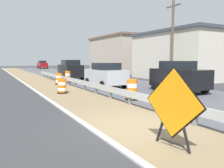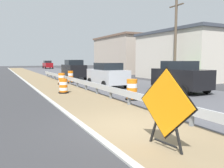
{
  "view_description": "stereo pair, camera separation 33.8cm",
  "coord_description": "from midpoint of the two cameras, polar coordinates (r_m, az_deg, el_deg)",
  "views": [
    {
      "loc": [
        -4.05,
        -6.28,
        2.22
      ],
      "look_at": [
        1.89,
        4.83,
        0.87
      ],
      "focal_mm": 36.66,
      "sensor_mm": 36.0,
      "label": 1
    },
    {
      "loc": [
        -3.75,
        -6.44,
        2.22
      ],
      "look_at": [
        1.89,
        4.83,
        0.87
      ],
      "focal_mm": 36.66,
      "sensor_mm": 36.0,
      "label": 2
    }
  ],
  "objects": [
    {
      "name": "bush_roadside",
      "position": [
        20.66,
        17.8,
        1.95
      ],
      "size": [
        3.09,
        3.09,
        1.65
      ],
      "primitive_type": "ellipsoid",
      "color": "#337533",
      "rests_on": "ground"
    },
    {
      "name": "ground_plane",
      "position": [
        7.79,
        4.79,
        -10.46
      ],
      "size": [
        160.0,
        160.0,
        0.0
      ],
      "primitive_type": "plane",
      "color": "#333335"
    },
    {
      "name": "car_trailing_near_lane",
      "position": [
        59.47,
        -15.6,
        4.69
      ],
      "size": [
        2.03,
        4.38,
        1.98
      ],
      "rotation": [
        0.0,
        0.0,
        -1.56
      ],
      "color": "maroon",
      "rests_on": "ground"
    },
    {
      "name": "traffic_barrel_nearest",
      "position": [
        12.68,
        5.76,
        -1.62
      ],
      "size": [
        0.74,
        0.74,
        1.15
      ],
      "color": "orange",
      "rests_on": "ground"
    },
    {
      "name": "car_lead_far_lane",
      "position": [
        26.34,
        -9.19,
        3.58
      ],
      "size": [
        2.15,
        4.29,
        2.19
      ],
      "rotation": [
        0.0,
        0.0,
        1.54
      ],
      "color": "black",
      "rests_on": "ground"
    },
    {
      "name": "median_dirt_strip",
      "position": [
        8.03,
        7.68,
        -9.96
      ],
      "size": [
        3.33,
        120.0,
        0.01
      ],
      "primitive_type": "cube",
      "color": "#7F6B4C",
      "rests_on": "ground"
    },
    {
      "name": "car_lead_near_lane",
      "position": [
        18.8,
        -0.67,
        2.34
      ],
      "size": [
        2.14,
        4.61,
        1.96
      ],
      "rotation": [
        0.0,
        0.0,
        1.56
      ],
      "color": "silver",
      "rests_on": "ground"
    },
    {
      "name": "traffic_barrel_close",
      "position": [
        15.43,
        -11.42,
        -0.68
      ],
      "size": [
        0.67,
        0.67,
        0.95
      ],
      "color": "orange",
      "rests_on": "ground"
    },
    {
      "name": "traffic_barrel_far",
      "position": [
        21.03,
        -12.0,
        1.16
      ],
      "size": [
        0.71,
        0.71,
        1.01
      ],
      "color": "orange",
      "rests_on": "ground"
    },
    {
      "name": "curb_near_edge",
      "position": [
        7.22,
        -4.25,
        -11.76
      ],
      "size": [
        0.2,
        120.0,
        0.11
      ],
      "primitive_type": "cube",
      "color": "#ADADA8",
      "rests_on": "ground"
    },
    {
      "name": "traffic_barrel_mid",
      "position": [
        22.47,
        -9.86,
        1.66
      ],
      "size": [
        0.63,
        0.63,
        1.13
      ],
      "color": "orange",
      "rests_on": "ground"
    },
    {
      "name": "car_mid_far_lane",
      "position": [
        16.37,
        17.27,
        1.79
      ],
      "size": [
        2.17,
        4.14,
        2.13
      ],
      "rotation": [
        0.0,
        0.0,
        -1.57
      ],
      "color": "black",
      "rests_on": "ground"
    },
    {
      "name": "roadside_shop_far",
      "position": [
        40.34,
        4.47,
        7.33
      ],
      "size": [
        8.51,
        12.57,
        6.17
      ],
      "color": "#AD9E8E",
      "rests_on": "ground"
    },
    {
      "name": "guardrail_median",
      "position": [
        11.22,
        4.86,
        -2.63
      ],
      "size": [
        0.18,
        42.71,
        0.71
      ],
      "color": "#ADB2B7",
      "rests_on": "ground"
    },
    {
      "name": "roadside_shop_near",
      "position": [
        28.12,
        19.76,
        6.74
      ],
      "size": [
        9.13,
        10.93,
        5.38
      ],
      "color": "beige",
      "rests_on": "ground"
    },
    {
      "name": "warning_sign_diamond",
      "position": [
        5.88,
        14.88,
        -5.33
      ],
      "size": [
        0.28,
        1.8,
        2.05
      ],
      "rotation": [
        0.0,
        0.0,
        3.28
      ],
      "color": "black",
      "rests_on": "ground"
    },
    {
      "name": "utility_pole_near",
      "position": [
        22.51,
        15.96,
        10.38
      ],
      "size": [
        0.24,
        1.8,
        7.66
      ],
      "color": "brown",
      "rests_on": "ground"
    }
  ]
}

